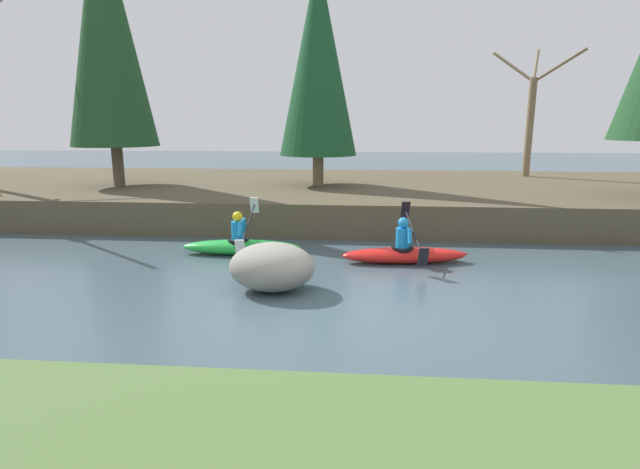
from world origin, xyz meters
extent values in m
plane|color=#425660|center=(0.00, 0.00, 0.00)|extent=(90.00, 90.00, 0.00)
cube|color=brown|center=(0.00, 10.04, 0.46)|extent=(44.00, 9.86, 0.91)
cylinder|color=brown|center=(-7.50, 8.52, 1.57)|extent=(0.36, 0.36, 1.31)
cone|color=#1E4723|center=(-7.50, 8.52, 5.99)|extent=(2.76, 2.76, 7.52)
cylinder|color=#7A664C|center=(-0.89, 9.20, 1.42)|extent=(0.36, 0.36, 1.01)
cone|color=#194C28|center=(-0.89, 9.20, 4.99)|extent=(2.53, 2.53, 6.13)
cylinder|color=#7A664C|center=(6.98, 12.77, 2.78)|extent=(0.28, 0.28, 3.72)
cylinder|color=#7A664C|center=(6.34, 13.31, 5.08)|extent=(1.40, 1.20, 1.27)
cylinder|color=#7A664C|center=(7.66, 12.20, 5.00)|extent=(1.47, 1.26, 1.12)
cylinder|color=#7A664C|center=(7.25, 13.51, 5.15)|extent=(0.66, 1.58, 1.40)
ellipsoid|color=red|center=(1.54, 3.08, 0.17)|extent=(2.75, 0.90, 0.34)
cone|color=red|center=(2.77, 3.22, 0.19)|extent=(0.37, 0.24, 0.20)
cylinder|color=black|center=(1.49, 3.07, 0.31)|extent=(0.53, 0.53, 0.08)
cylinder|color=#1984CC|center=(1.49, 3.07, 0.56)|extent=(0.33, 0.33, 0.42)
sphere|color=#1E89D1|center=(1.49, 3.07, 0.89)|extent=(0.25, 0.25, 0.23)
cylinder|color=#1984CC|center=(1.56, 3.32, 0.65)|extent=(0.12, 0.23, 0.35)
cylinder|color=#1984CC|center=(1.61, 2.85, 0.65)|extent=(0.12, 0.23, 0.35)
cylinder|color=black|center=(1.72, 3.10, 0.69)|extent=(0.25, 1.90, 0.65)
cube|color=black|center=(1.61, 4.05, 1.00)|extent=(0.22, 0.18, 0.41)
cube|color=black|center=(1.82, 2.16, 0.38)|extent=(0.22, 0.18, 0.41)
ellipsoid|color=green|center=(-2.18, 3.48, 0.17)|extent=(2.72, 0.72, 0.34)
cone|color=green|center=(-0.94, 3.54, 0.19)|extent=(0.36, 0.22, 0.20)
cylinder|color=black|center=(-2.23, 3.48, 0.31)|extent=(0.50, 0.50, 0.08)
cylinder|color=#1984CC|center=(-2.23, 3.48, 0.56)|extent=(0.31, 0.31, 0.42)
sphere|color=yellow|center=(-2.23, 3.48, 0.89)|extent=(0.24, 0.24, 0.23)
cylinder|color=#1984CC|center=(-2.14, 3.73, 0.65)|extent=(0.10, 0.23, 0.35)
cylinder|color=#1984CC|center=(-2.12, 3.25, 0.65)|extent=(0.10, 0.23, 0.35)
cylinder|color=black|center=(-2.00, 3.49, 0.69)|extent=(0.12, 1.91, 0.65)
cube|color=white|center=(-2.04, 4.44, 1.00)|extent=(0.21, 0.17, 0.41)
cube|color=white|center=(-1.95, 2.54, 0.38)|extent=(0.21, 0.17, 0.41)
ellipsoid|color=white|center=(-1.63, 3.51, 0.09)|extent=(1.13, 0.75, 0.18)
ellipsoid|color=gray|center=(-1.00, 1.05, 0.44)|extent=(1.55, 1.22, 0.88)
camera|label=1|loc=(0.60, -7.49, 2.98)|focal=28.00mm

